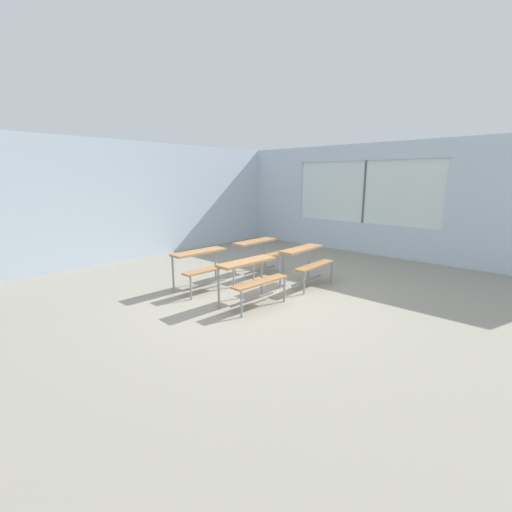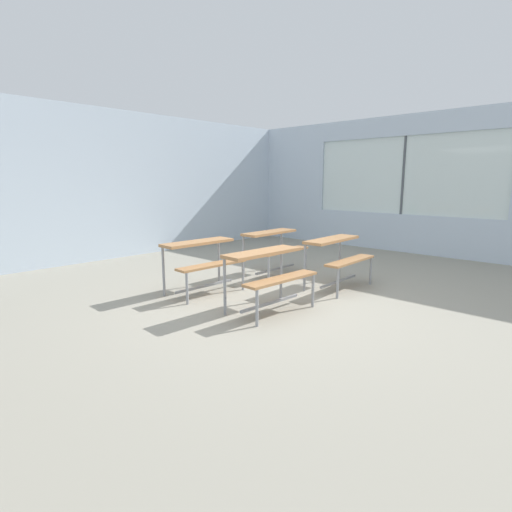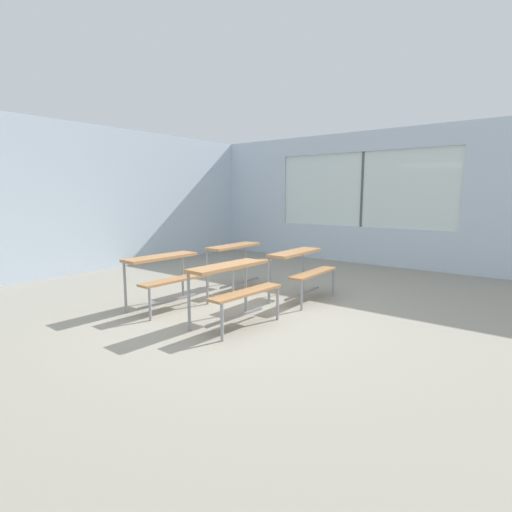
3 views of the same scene
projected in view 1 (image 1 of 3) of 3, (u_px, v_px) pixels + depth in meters
name	position (u px, v px, depth m)	size (l,w,h in m)	color
ground	(254.00, 301.00, 6.20)	(10.00, 9.00, 0.05)	gray
wall_back	(124.00, 202.00, 8.86)	(10.00, 0.12, 3.00)	silver
wall_right	(386.00, 203.00, 9.36)	(0.12, 9.00, 3.00)	silver
desk_bench_r0c0	(251.00, 272.00, 5.83)	(1.12, 0.63, 0.74)	#A87547
desk_bench_r0c1	(306.00, 257.00, 6.90)	(1.12, 0.62, 0.74)	#A87547
desk_bench_r1c0	(203.00, 261.00, 6.61)	(1.12, 0.62, 0.74)	#A87547
desk_bench_r1c1	(259.00, 249.00, 7.70)	(1.11, 0.61, 0.74)	#A87547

